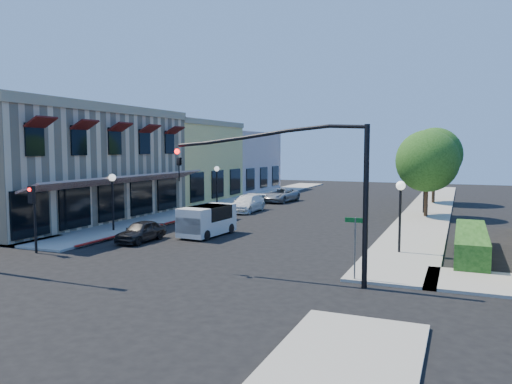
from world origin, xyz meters
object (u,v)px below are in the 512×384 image
at_px(signal_mast_arm, 309,176).
at_px(parked_car_d, 281,195).
at_px(street_tree_b, 435,155).
at_px(lamppost_left_far, 217,176).
at_px(lamppost_left_near, 112,188).
at_px(lamppost_right_far, 424,179).
at_px(parked_car_a, 141,231).
at_px(secondary_signal, 33,206).
at_px(street_tree_a, 427,161).
at_px(white_van, 207,219).
at_px(parked_car_b, 215,213).
at_px(street_name_sign, 355,238).
at_px(parked_car_c, 247,204).
at_px(lamppost_right_near, 400,198).

relative_size(signal_mast_arm, parked_car_d, 1.68).
relative_size(street_tree_b, lamppost_left_far, 1.97).
xyz_separation_m(lamppost_left_near, lamppost_right_far, (17.00, 16.00, 0.00)).
bearing_deg(lamppost_right_far, street_tree_b, 87.85).
xyz_separation_m(street_tree_b, parked_car_a, (-13.84, -26.00, -3.97)).
bearing_deg(lamppost_left_far, signal_mast_arm, -55.00).
height_order(signal_mast_arm, secondary_signal, signal_mast_arm).
xyz_separation_m(street_tree_a, street_tree_b, (0.00, 10.00, 0.35)).
height_order(white_van, parked_car_b, white_van).
bearing_deg(secondary_signal, street_tree_b, 61.23).
xyz_separation_m(lamppost_right_far, white_van, (-11.03, -15.02, -1.72)).
xyz_separation_m(street_name_sign, parked_car_d, (-12.30, 25.91, -1.04)).
distance_m(lamppost_left_far, lamppost_right_far, 17.12).
distance_m(signal_mast_arm, lamppost_left_far, 25.07).
distance_m(white_van, parked_car_b, 5.91).
relative_size(street_name_sign, parked_car_c, 0.54).
relative_size(lamppost_left_far, parked_car_c, 0.77).
height_order(signal_mast_arm, white_van, signal_mast_arm).
xyz_separation_m(lamppost_right_far, parked_car_c, (-13.30, -4.00, -2.07)).
height_order(lamppost_left_far, parked_car_d, lamppost_left_far).
xyz_separation_m(lamppost_left_near, lamppost_right_near, (17.00, 0.00, 0.00)).
height_order(street_tree_b, secondary_signal, street_tree_b).
distance_m(street_tree_a, parked_car_a, 21.46).
bearing_deg(secondary_signal, white_van, 54.15).
bearing_deg(parked_car_b, street_tree_b, 58.94).
relative_size(street_tree_b, signal_mast_arm, 0.88).
xyz_separation_m(secondary_signal, lamppost_right_far, (16.50, 22.59, 0.42)).
bearing_deg(parked_car_d, parked_car_a, -83.45).
xyz_separation_m(lamppost_left_far, parked_car_d, (3.70, 6.11, -2.07)).
xyz_separation_m(secondary_signal, parked_car_d, (3.20, 26.71, -1.65)).
xyz_separation_m(street_tree_a, parked_car_a, (-13.84, -16.00, -3.62)).
distance_m(signal_mast_arm, street_name_sign, 2.98).
height_order(secondary_signal, lamppost_right_near, lamppost_right_near).
bearing_deg(lamppost_right_far, street_tree_a, -81.47).
height_order(street_tree_b, parked_car_c, street_tree_b).
height_order(street_name_sign, parked_car_b, street_name_sign).
height_order(secondary_signal, lamppost_left_far, lamppost_left_far).
distance_m(signal_mast_arm, parked_car_c, 21.63).
relative_size(signal_mast_arm, parked_car_c, 1.74).
bearing_deg(parked_car_d, signal_mast_arm, -61.01).
relative_size(street_tree_a, lamppost_left_far, 1.82).
bearing_deg(lamppost_left_near, lamppost_right_near, 0.00).
bearing_deg(white_van, lamppost_right_far, 53.71).
bearing_deg(lamppost_left_far, lamppost_right_near, -39.47).
height_order(lamppost_left_far, lamppost_right_near, same).
bearing_deg(lamppost_right_far, lamppost_right_near, -90.00).
distance_m(signal_mast_arm, lamppost_left_near, 15.82).
relative_size(street_tree_b, secondary_signal, 2.11).
xyz_separation_m(signal_mast_arm, lamppost_left_far, (-14.36, 20.50, -1.35)).
bearing_deg(street_tree_b, signal_mast_arm, -95.51).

